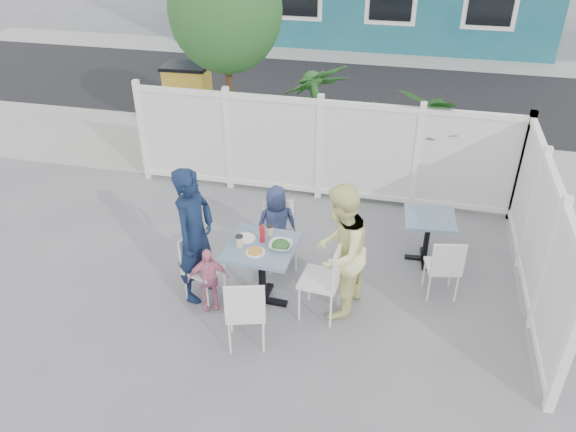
% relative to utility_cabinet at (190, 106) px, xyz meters
% --- Properties ---
extents(ground, '(80.00, 80.00, 0.00)m').
position_rel_utility_cabinet_xyz_m(ground, '(2.64, -4.00, -0.71)').
color(ground, slate).
extents(near_sidewalk, '(24.00, 2.60, 0.01)m').
position_rel_utility_cabinet_xyz_m(near_sidewalk, '(2.64, -0.20, -0.70)').
color(near_sidewalk, gray).
rests_on(near_sidewalk, ground).
extents(street, '(24.00, 5.00, 0.01)m').
position_rel_utility_cabinet_xyz_m(street, '(2.64, 3.50, -0.70)').
color(street, black).
rests_on(street, ground).
extents(far_sidewalk, '(24.00, 1.60, 0.01)m').
position_rel_utility_cabinet_xyz_m(far_sidewalk, '(2.64, 6.60, -0.70)').
color(far_sidewalk, gray).
rests_on(far_sidewalk, ground).
extents(fence_back, '(5.86, 0.08, 1.60)m').
position_rel_utility_cabinet_xyz_m(fence_back, '(2.74, -1.60, 0.08)').
color(fence_back, white).
rests_on(fence_back, ground).
extents(fence_right, '(0.08, 3.66, 1.60)m').
position_rel_utility_cabinet_xyz_m(fence_right, '(5.64, -3.40, 0.08)').
color(fence_right, white).
rests_on(fence_right, ground).
extents(tree, '(1.80, 1.62, 3.59)m').
position_rel_utility_cabinet_xyz_m(tree, '(1.04, -0.70, 1.89)').
color(tree, '#382316').
rests_on(tree, ground).
extents(utility_cabinet, '(0.79, 0.58, 1.41)m').
position_rel_utility_cabinet_xyz_m(utility_cabinet, '(0.00, 0.00, 0.00)').
color(utility_cabinet, gold).
rests_on(utility_cabinet, ground).
extents(potted_shrub_a, '(1.53, 1.53, 1.93)m').
position_rel_utility_cabinet_xyz_m(potted_shrub_a, '(2.57, -0.90, 0.26)').
color(potted_shrub_a, '#1F4E23').
rests_on(potted_shrub_a, ground).
extents(potted_shrub_b, '(2.10, 2.01, 1.80)m').
position_rel_utility_cabinet_xyz_m(potted_shrub_b, '(4.26, -1.00, 0.19)').
color(potted_shrub_b, '#1F4E23').
rests_on(potted_shrub_b, ground).
extents(main_table, '(0.80, 0.80, 0.81)m').
position_rel_utility_cabinet_xyz_m(main_table, '(2.56, -4.28, -0.08)').
color(main_table, slate).
rests_on(main_table, ground).
extents(spare_table, '(0.68, 0.68, 0.67)m').
position_rel_utility_cabinet_xyz_m(spare_table, '(4.42, -2.97, -0.19)').
color(spare_table, slate).
rests_on(spare_table, ground).
extents(chair_left, '(0.47, 0.48, 0.85)m').
position_rel_utility_cabinet_xyz_m(chair_left, '(1.81, -4.33, -0.21)').
color(chair_left, white).
rests_on(chair_left, ground).
extents(chair_right, '(0.48, 0.49, 1.00)m').
position_rel_utility_cabinet_xyz_m(chair_right, '(3.34, -4.34, -0.13)').
color(chair_right, white).
rests_on(chair_right, ground).
extents(chair_back, '(0.51, 0.50, 0.86)m').
position_rel_utility_cabinet_xyz_m(chair_back, '(2.58, -3.45, -0.20)').
color(chair_back, white).
rests_on(chair_back, ground).
extents(chair_near, '(0.50, 0.49, 0.91)m').
position_rel_utility_cabinet_xyz_m(chair_near, '(2.60, -5.05, -0.18)').
color(chair_near, white).
rests_on(chair_near, ground).
extents(chair_spare, '(0.45, 0.44, 0.84)m').
position_rel_utility_cabinet_xyz_m(chair_spare, '(4.62, -3.72, -0.22)').
color(chair_spare, white).
rests_on(chair_spare, ground).
extents(man, '(0.50, 0.68, 1.69)m').
position_rel_utility_cabinet_xyz_m(man, '(1.78, -4.30, 0.14)').
color(man, '#101D39').
rests_on(man, ground).
extents(woman, '(0.77, 0.90, 1.63)m').
position_rel_utility_cabinet_xyz_m(woman, '(3.44, -4.21, 0.11)').
color(woman, '#F6F356').
rests_on(woman, ground).
extents(boy, '(0.62, 0.52, 1.08)m').
position_rel_utility_cabinet_xyz_m(boy, '(2.52, -3.40, -0.17)').
color(boy, navy).
rests_on(boy, ground).
extents(toddler, '(0.52, 0.37, 0.81)m').
position_rel_utility_cabinet_xyz_m(toddler, '(1.99, -4.51, -0.30)').
color(toddler, pink).
rests_on(toddler, ground).
extents(plate_main, '(0.22, 0.22, 0.01)m').
position_rel_utility_cabinet_xyz_m(plate_main, '(2.54, -4.43, 0.11)').
color(plate_main, white).
rests_on(plate_main, main_table).
extents(plate_side, '(0.22, 0.22, 0.02)m').
position_rel_utility_cabinet_xyz_m(plate_side, '(2.36, -4.18, 0.11)').
color(plate_side, white).
rests_on(plate_side, main_table).
extents(salad_bowl, '(0.26, 0.26, 0.06)m').
position_rel_utility_cabinet_xyz_m(salad_bowl, '(2.79, -4.28, 0.14)').
color(salad_bowl, white).
rests_on(salad_bowl, main_table).
extents(coffee_cup_a, '(0.08, 0.08, 0.13)m').
position_rel_utility_cabinet_xyz_m(coffee_cup_a, '(2.33, -4.35, 0.17)').
color(coffee_cup_a, beige).
rests_on(coffee_cup_a, main_table).
extents(coffee_cup_b, '(0.07, 0.07, 0.11)m').
position_rel_utility_cabinet_xyz_m(coffee_cup_b, '(2.60, -4.05, 0.16)').
color(coffee_cup_b, beige).
rests_on(coffee_cup_b, main_table).
extents(ketchup_bottle, '(0.06, 0.06, 0.19)m').
position_rel_utility_cabinet_xyz_m(ketchup_bottle, '(2.56, -4.20, 0.20)').
color(ketchup_bottle, '#A81321').
rests_on(ketchup_bottle, main_table).
extents(salt_shaker, '(0.03, 0.03, 0.07)m').
position_rel_utility_cabinet_xyz_m(salt_shaker, '(2.51, -4.01, 0.14)').
color(salt_shaker, white).
rests_on(salt_shaker, main_table).
extents(pepper_shaker, '(0.03, 0.03, 0.07)m').
position_rel_utility_cabinet_xyz_m(pepper_shaker, '(2.50, -3.99, 0.14)').
color(pepper_shaker, black).
rests_on(pepper_shaker, main_table).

